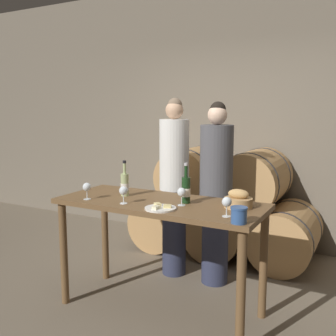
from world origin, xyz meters
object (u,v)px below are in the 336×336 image
(wine_glass_far_left, at_px, (87,187))
(wine_glass_right, at_px, (227,203))
(bread_basket, at_px, (238,200))
(wine_glass_left, at_px, (123,191))
(tasting_table, at_px, (160,217))
(blue_crock, at_px, (239,214))
(cheese_plate, at_px, (160,208))
(wine_bottle_red, at_px, (186,189))
(person_right, at_px, (216,192))
(wine_bottle_white, at_px, (125,184))
(wine_glass_center, at_px, (182,193))
(person_left, at_px, (174,185))

(wine_glass_far_left, xyz_separation_m, wine_glass_right, (1.18, 0.05, 0.00))
(bread_basket, xyz_separation_m, wine_glass_left, (-0.82, -0.31, 0.04))
(tasting_table, xyz_separation_m, blue_crock, (0.75, -0.29, 0.19))
(blue_crock, bearing_deg, wine_glass_right, 137.82)
(wine_glass_far_left, relative_size, wine_glass_right, 1.00)
(bread_basket, height_order, cheese_plate, bread_basket)
(wine_bottle_red, distance_m, bread_basket, 0.41)
(bread_basket, distance_m, wine_glass_left, 0.88)
(blue_crock, height_order, wine_glass_far_left, wine_glass_far_left)
(cheese_plate, bearing_deg, person_right, 85.63)
(person_right, distance_m, wine_glass_right, 0.99)
(person_right, xyz_separation_m, wine_glass_far_left, (-0.75, -0.93, 0.14))
(tasting_table, height_order, bread_basket, bread_basket)
(wine_bottle_white, distance_m, bread_basket, 0.98)
(tasting_table, height_order, wine_glass_right, wine_glass_right)
(wine_glass_center, bearing_deg, wine_glass_far_left, -166.58)
(wine_glass_far_left, bearing_deg, bread_basket, 15.57)
(tasting_table, relative_size, cheese_plate, 7.19)
(blue_crock, bearing_deg, tasting_table, 158.84)
(cheese_plate, xyz_separation_m, wine_glass_far_left, (-0.68, -0.00, 0.09))
(cheese_plate, height_order, wine_glass_left, wine_glass_left)
(wine_bottle_red, bearing_deg, wine_glass_center, -85.83)
(wine_bottle_white, distance_m, wine_glass_far_left, 0.32)
(wine_bottle_red, xyz_separation_m, wine_glass_right, (0.42, -0.23, -0.01))
(blue_crock, bearing_deg, wine_glass_left, 174.88)
(person_left, height_order, cheese_plate, person_left)
(tasting_table, height_order, cheese_plate, cheese_plate)
(tasting_table, distance_m, wine_bottle_white, 0.43)
(person_right, distance_m, bread_basket, 0.74)
(blue_crock, height_order, cheese_plate, blue_crock)
(cheese_plate, relative_size, wine_glass_center, 1.69)
(wine_glass_center, bearing_deg, blue_crock, -24.98)
(tasting_table, relative_size, wine_bottle_red, 5.27)
(wine_bottle_white, distance_m, blue_crock, 1.15)
(wine_bottle_red, bearing_deg, wine_glass_far_left, -160.36)
(person_left, xyz_separation_m, bread_basket, (0.85, -0.61, 0.07))
(person_right, distance_m, blue_crock, 1.14)
(tasting_table, distance_m, wine_glass_far_left, 0.64)
(wine_bottle_red, distance_m, wine_bottle_white, 0.57)
(wine_bottle_red, bearing_deg, blue_crock, -31.97)
(bread_basket, distance_m, wine_glass_far_left, 1.21)
(wine_glass_far_left, bearing_deg, cheese_plate, 0.32)
(wine_glass_right, bearing_deg, tasting_table, 164.14)
(wine_glass_right, bearing_deg, blue_crock, -42.18)
(person_right, distance_m, wine_glass_center, 0.76)
(person_left, relative_size, cheese_plate, 7.57)
(tasting_table, relative_size, person_right, 0.97)
(blue_crock, height_order, bread_basket, bread_basket)
(wine_glass_far_left, xyz_separation_m, wine_glass_center, (0.77, 0.18, 0.00))
(tasting_table, bearing_deg, person_left, 108.59)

